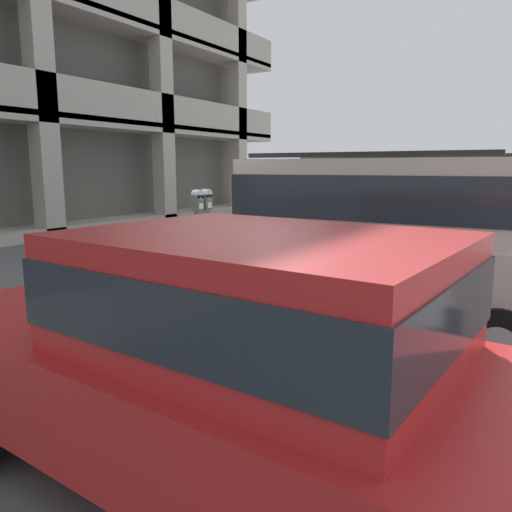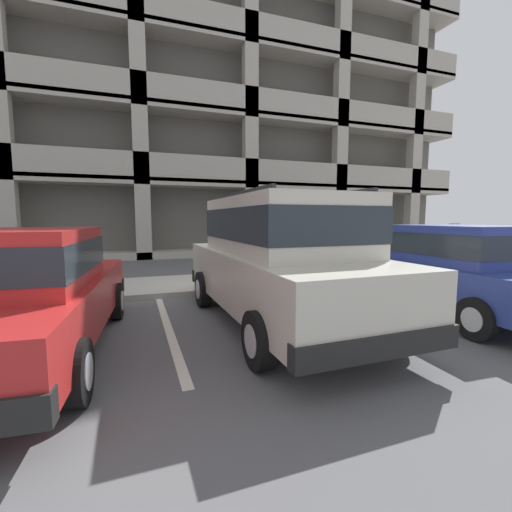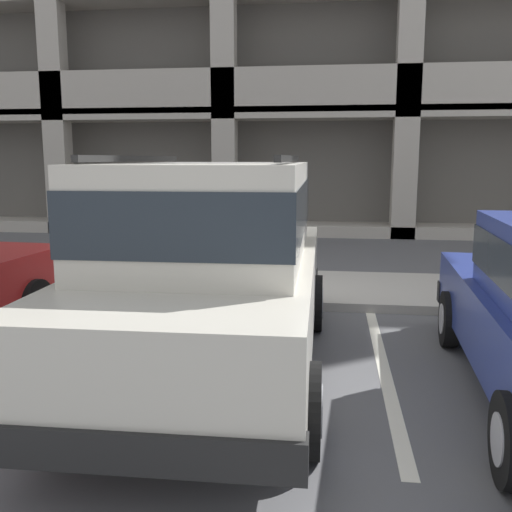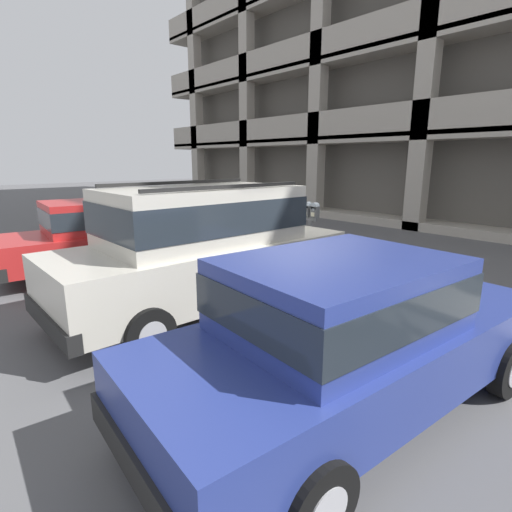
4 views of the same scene
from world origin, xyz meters
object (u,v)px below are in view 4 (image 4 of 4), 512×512
Objects in this scene: silver_suv at (204,244)px; parking_meter_near at (311,221)px; red_sedan at (107,234)px; fire_hydrant at (207,230)px; dark_hatchback at (350,330)px.

silver_suv is 2.49m from parking_meter_near.
red_sedan is 3.18m from fire_hydrant.
red_sedan is at bearing -177.93° from dark_hatchback.
fire_hydrant is (-7.26, 3.19, -0.36)m from dark_hatchback.
red_sedan is 6.47m from dark_hatchback.
silver_suv is at bearing 175.64° from dark_hatchback.
silver_suv reaches higher than fire_hydrant.
red_sedan is 4.36m from parking_meter_near.
silver_suv is 1.05× the size of dark_hatchback.
parking_meter_near is 2.08× the size of fire_hydrant.
silver_suv is at bearing -33.78° from fire_hydrant.
parking_meter_near is (-0.03, 2.48, 0.12)m from silver_suv.
dark_hatchback is at bearing -42.85° from parking_meter_near.
silver_suv reaches higher than parking_meter_near.
parking_meter_near is at bearing 140.41° from dark_hatchback.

